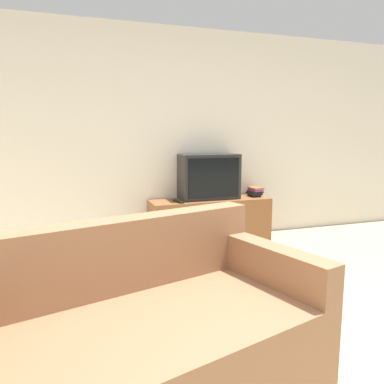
{
  "coord_description": "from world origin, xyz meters",
  "views": [
    {
      "loc": [
        -1.1,
        -1.46,
        1.33
      ],
      "look_at": [
        0.12,
        2.21,
        0.73
      ],
      "focal_mm": 35.0,
      "sensor_mm": 36.0,
      "label": 1
    }
  ],
  "objects_px": {
    "couch": "(148,345)",
    "book_stack": "(255,192)",
    "remote_on_stand": "(178,202)",
    "tv_stand": "(210,221)",
    "television": "(209,177)"
  },
  "relations": [
    {
      "from": "remote_on_stand",
      "to": "tv_stand",
      "type": "bearing_deg",
      "value": 12.45
    },
    {
      "from": "book_stack",
      "to": "couch",
      "type": "bearing_deg",
      "value": -127.06
    },
    {
      "from": "couch",
      "to": "remote_on_stand",
      "type": "relative_size",
      "value": 9.99
    },
    {
      "from": "couch",
      "to": "book_stack",
      "type": "bearing_deg",
      "value": 37.22
    },
    {
      "from": "couch",
      "to": "television",
      "type": "bearing_deg",
      "value": 47.41
    },
    {
      "from": "couch",
      "to": "book_stack",
      "type": "relative_size",
      "value": 8.9
    },
    {
      "from": "tv_stand",
      "to": "book_stack",
      "type": "bearing_deg",
      "value": 1.76
    },
    {
      "from": "tv_stand",
      "to": "television",
      "type": "height_order",
      "value": "television"
    },
    {
      "from": "television",
      "to": "remote_on_stand",
      "type": "distance_m",
      "value": 0.53
    },
    {
      "from": "tv_stand",
      "to": "remote_on_stand",
      "type": "distance_m",
      "value": 0.53
    },
    {
      "from": "tv_stand",
      "to": "remote_on_stand",
      "type": "bearing_deg",
      "value": -167.55
    },
    {
      "from": "tv_stand",
      "to": "book_stack",
      "type": "distance_m",
      "value": 0.7
    },
    {
      "from": "couch",
      "to": "tv_stand",
      "type": "bearing_deg",
      "value": 46.96
    },
    {
      "from": "couch",
      "to": "remote_on_stand",
      "type": "bearing_deg",
      "value": 54.58
    },
    {
      "from": "book_stack",
      "to": "remote_on_stand",
      "type": "xyz_separation_m",
      "value": [
        -1.06,
        -0.12,
        -0.05
      ]
    }
  ]
}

